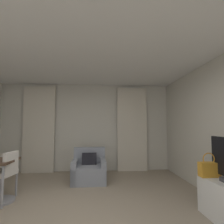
# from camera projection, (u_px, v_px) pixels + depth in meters

# --- Properties ---
(wall_window) EXTENTS (5.12, 0.06, 2.60)m
(wall_window) POSITION_uv_depth(u_px,v_px,m) (87.00, 127.00, 5.56)
(wall_window) COLOR beige
(wall_window) RESTS_ON ground
(ceiling) EXTENTS (5.12, 6.12, 0.06)m
(ceiling) POSITION_uv_depth(u_px,v_px,m) (75.00, 37.00, 2.64)
(ceiling) COLOR white
(ceiling) RESTS_ON wall_left
(curtain_left_panel) EXTENTS (0.90, 0.06, 2.50)m
(curtain_left_panel) POSITION_uv_depth(u_px,v_px,m) (39.00, 129.00, 5.32)
(curtain_left_panel) COLOR beige
(curtain_left_panel) RESTS_ON ground
(curtain_right_panel) EXTENTS (0.90, 0.06, 2.50)m
(curtain_right_panel) POSITION_uv_depth(u_px,v_px,m) (132.00, 129.00, 5.53)
(curtain_right_panel) COLOR beige
(curtain_right_panel) RESTS_ON ground
(armchair) EXTENTS (0.81, 0.81, 0.79)m
(armchair) POSITION_uv_depth(u_px,v_px,m) (89.00, 170.00, 4.46)
(armchair) COLOR gray
(armchair) RESTS_ON ground
(desk_chair) EXTENTS (0.48, 0.48, 0.88)m
(desk_chair) POSITION_uv_depth(u_px,v_px,m) (3.00, 179.00, 3.26)
(desk_chair) COLOR gray
(desk_chair) RESTS_ON ground
(handbag_primary) EXTENTS (0.30, 0.14, 0.37)m
(handbag_primary) POSITION_uv_depth(u_px,v_px,m) (209.00, 169.00, 2.83)
(handbag_primary) COLOR orange
(handbag_primary) RESTS_ON tv_console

